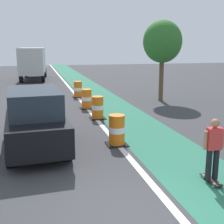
% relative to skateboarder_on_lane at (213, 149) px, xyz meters
% --- Properties ---
extents(ground_plane, '(100.00, 100.00, 0.00)m').
position_rel_skateboarder_on_lane_xyz_m(ground_plane, '(-2.43, -1.02, -0.91)').
color(ground_plane, '#38383A').
extents(bike_lane_strip, '(2.50, 80.00, 0.01)m').
position_rel_skateboarder_on_lane_xyz_m(bike_lane_strip, '(-0.03, 10.98, -0.91)').
color(bike_lane_strip, '#286B51').
rests_on(bike_lane_strip, ground).
extents(lane_divider_stripe, '(0.20, 80.00, 0.01)m').
position_rel_skateboarder_on_lane_xyz_m(lane_divider_stripe, '(-1.53, 10.98, -0.91)').
color(lane_divider_stripe, silver).
rests_on(lane_divider_stripe, ground).
extents(skateboarder_on_lane, '(0.57, 0.80, 1.69)m').
position_rel_skateboarder_on_lane_xyz_m(skateboarder_on_lane, '(0.00, 0.00, 0.00)').
color(skateboarder_on_lane, black).
rests_on(skateboarder_on_lane, ground).
extents(parked_suv_nearest, '(2.12, 4.70, 2.04)m').
position_rel_skateboarder_on_lane_xyz_m(parked_suv_nearest, '(-4.36, 3.82, 0.12)').
color(parked_suv_nearest, black).
rests_on(parked_suv_nearest, ground).
extents(traffic_barrel_front, '(0.73, 0.73, 1.09)m').
position_rel_skateboarder_on_lane_xyz_m(traffic_barrel_front, '(-1.58, 3.52, -0.38)').
color(traffic_barrel_front, orange).
rests_on(traffic_barrel_front, ground).
extents(traffic_barrel_mid, '(0.73, 0.73, 1.09)m').
position_rel_skateboarder_on_lane_xyz_m(traffic_barrel_mid, '(-1.45, 7.58, -0.38)').
color(traffic_barrel_mid, orange).
rests_on(traffic_barrel_mid, ground).
extents(traffic_barrel_back, '(0.73, 0.73, 1.09)m').
position_rel_skateboarder_on_lane_xyz_m(traffic_barrel_back, '(-1.56, 10.11, -0.38)').
color(traffic_barrel_back, orange).
rests_on(traffic_barrel_back, ground).
extents(traffic_barrel_far, '(0.73, 0.73, 1.09)m').
position_rel_skateboarder_on_lane_xyz_m(traffic_barrel_far, '(-1.51, 13.99, -0.38)').
color(traffic_barrel_far, orange).
rests_on(traffic_barrel_far, ground).
extents(delivery_truck_down_block, '(2.81, 7.74, 3.23)m').
position_rel_skateboarder_on_lane_xyz_m(delivery_truck_down_block, '(-4.40, 25.87, 0.94)').
color(delivery_truck_down_block, beige).
rests_on(delivery_truck_down_block, ground).
extents(street_tree_sidewalk, '(2.40, 2.40, 5.00)m').
position_rel_skateboarder_on_lane_xyz_m(street_tree_sidewalk, '(3.45, 11.43, 2.76)').
color(street_tree_sidewalk, brown).
rests_on(street_tree_sidewalk, ground).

